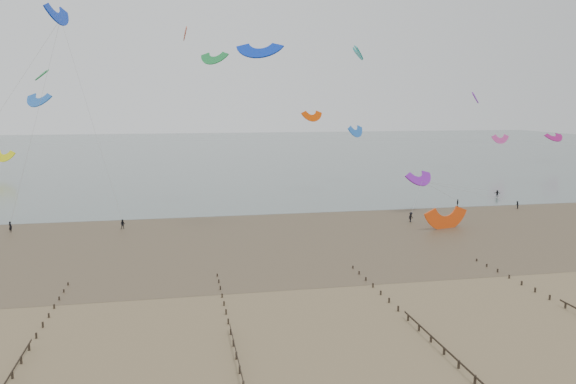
# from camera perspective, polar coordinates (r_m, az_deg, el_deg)

# --- Properties ---
(ground) EXTENTS (500.00, 500.00, 0.00)m
(ground) POSITION_cam_1_polar(r_m,az_deg,el_deg) (63.94, 6.44, -11.00)
(ground) COLOR brown
(ground) RESTS_ON ground
(sea_and_shore) EXTENTS (500.00, 665.00, 0.03)m
(sea_and_shore) POSITION_cam_1_polar(r_m,az_deg,el_deg) (95.25, -2.16, -4.19)
(sea_and_shore) COLOR #475654
(sea_and_shore) RESTS_ON ground
(groynes) EXTENTS (72.16, 50.16, 1.00)m
(groynes) POSITION_cam_1_polar(r_m,az_deg,el_deg) (49.15, 18.16, -17.26)
(groynes) COLOR black
(groynes) RESTS_ON ground
(kitesurfer_lead) EXTENTS (0.82, 0.75, 1.89)m
(kitesurfer_lead) POSITION_cam_1_polar(r_m,az_deg,el_deg) (106.74, -26.37, -3.18)
(kitesurfer_lead) COLOR black
(kitesurfer_lead) RESTS_ON ground
(kitesurfers) EXTENTS (119.60, 23.65, 1.87)m
(kitesurfers) POSITION_cam_1_polar(r_m,az_deg,el_deg) (113.45, 9.37, -1.71)
(kitesurfers) COLOR black
(kitesurfers) RESTS_ON ground
(grounded_kite) EXTENTS (8.87, 7.65, 4.20)m
(grounded_kite) POSITION_cam_1_polar(r_m,az_deg,el_deg) (102.52, 15.74, -3.58)
(grounded_kite) COLOR #F1480F
(grounded_kite) RESTS_ON ground
(kites_airborne) EXTENTS (227.21, 127.22, 45.41)m
(kites_airborne) POSITION_cam_1_polar(r_m,az_deg,el_deg) (149.00, -5.57, 9.54)
(kites_airborne) COLOR blue
(kites_airborne) RESTS_ON ground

